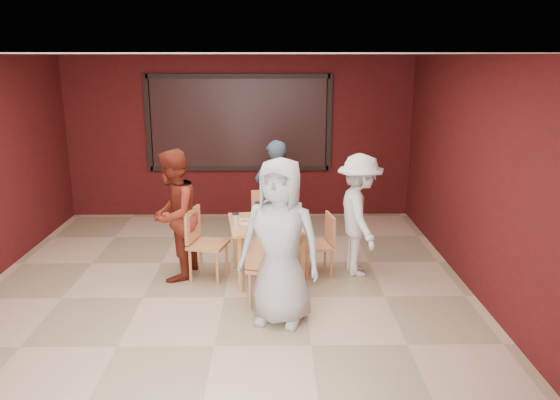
{
  "coord_description": "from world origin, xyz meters",
  "views": [
    {
      "loc": [
        0.59,
        -5.97,
        2.79
      ],
      "look_at": [
        0.67,
        0.6,
        1.04
      ],
      "focal_mm": 35.0,
      "sensor_mm": 36.0,
      "label": 1
    }
  ],
  "objects_px": {
    "diner_back": "(275,195)",
    "chair_right": "(322,241)",
    "chair_left": "(202,239)",
    "diner_left": "(173,215)",
    "dining_table": "(268,229)",
    "diner_right": "(359,215)",
    "chair_front": "(268,264)",
    "diner_front": "(280,242)",
    "chair_back": "(268,220)"
  },
  "relations": [
    {
      "from": "chair_back",
      "to": "diner_left",
      "type": "distance_m",
      "value": 1.45
    },
    {
      "from": "dining_table",
      "to": "chair_left",
      "type": "xyz_separation_m",
      "value": [
        -0.84,
        0.02,
        -0.14
      ]
    },
    {
      "from": "chair_back",
      "to": "diner_right",
      "type": "relative_size",
      "value": 0.59
    },
    {
      "from": "chair_left",
      "to": "diner_front",
      "type": "bearing_deg",
      "value": -50.8
    },
    {
      "from": "diner_front",
      "to": "diner_right",
      "type": "relative_size",
      "value": 1.13
    },
    {
      "from": "diner_right",
      "to": "chair_left",
      "type": "bearing_deg",
      "value": 87.32
    },
    {
      "from": "dining_table",
      "to": "diner_right",
      "type": "distance_m",
      "value": 1.19
    },
    {
      "from": "chair_back",
      "to": "diner_front",
      "type": "xyz_separation_m",
      "value": [
        0.14,
        -1.99,
        0.37
      ]
    },
    {
      "from": "chair_right",
      "to": "diner_right",
      "type": "bearing_deg",
      "value": 3.95
    },
    {
      "from": "dining_table",
      "to": "chair_front",
      "type": "height_order",
      "value": "chair_front"
    },
    {
      "from": "chair_left",
      "to": "diner_front",
      "type": "relative_size",
      "value": 0.51
    },
    {
      "from": "chair_left",
      "to": "diner_right",
      "type": "xyz_separation_m",
      "value": [
        2.01,
        0.12,
        0.28
      ]
    },
    {
      "from": "diner_front",
      "to": "diner_back",
      "type": "xyz_separation_m",
      "value": [
        -0.04,
        2.3,
        -0.08
      ]
    },
    {
      "from": "chair_left",
      "to": "diner_right",
      "type": "bearing_deg",
      "value": 3.52
    },
    {
      "from": "diner_left",
      "to": "chair_right",
      "type": "bearing_deg",
      "value": 102.08
    },
    {
      "from": "diner_front",
      "to": "diner_right",
      "type": "height_order",
      "value": "diner_front"
    },
    {
      "from": "chair_left",
      "to": "diner_left",
      "type": "relative_size",
      "value": 0.55
    },
    {
      "from": "dining_table",
      "to": "chair_left",
      "type": "relative_size",
      "value": 1.17
    },
    {
      "from": "chair_back",
      "to": "chair_left",
      "type": "height_order",
      "value": "chair_back"
    },
    {
      "from": "chair_left",
      "to": "diner_back",
      "type": "distance_m",
      "value": 1.48
    },
    {
      "from": "chair_back",
      "to": "chair_right",
      "type": "relative_size",
      "value": 1.16
    },
    {
      "from": "chair_front",
      "to": "diner_back",
      "type": "xyz_separation_m",
      "value": [
        0.1,
        1.97,
        0.29
      ]
    },
    {
      "from": "chair_back",
      "to": "diner_right",
      "type": "bearing_deg",
      "value": -29.71
    },
    {
      "from": "diner_back",
      "to": "diner_right",
      "type": "distance_m",
      "value": 1.45
    },
    {
      "from": "dining_table",
      "to": "chair_back",
      "type": "height_order",
      "value": "chair_back"
    },
    {
      "from": "chair_right",
      "to": "diner_right",
      "type": "distance_m",
      "value": 0.58
    },
    {
      "from": "chair_right",
      "to": "diner_front",
      "type": "height_order",
      "value": "diner_front"
    },
    {
      "from": "chair_back",
      "to": "diner_front",
      "type": "bearing_deg",
      "value": -86.01
    },
    {
      "from": "chair_back",
      "to": "diner_back",
      "type": "bearing_deg",
      "value": 72.18
    },
    {
      "from": "chair_front",
      "to": "chair_right",
      "type": "distance_m",
      "value": 1.18
    },
    {
      "from": "diner_back",
      "to": "diner_left",
      "type": "relative_size",
      "value": 0.97
    },
    {
      "from": "diner_back",
      "to": "chair_right",
      "type": "bearing_deg",
      "value": 112.32
    },
    {
      "from": "dining_table",
      "to": "diner_front",
      "type": "bearing_deg",
      "value": -83.2
    },
    {
      "from": "chair_left",
      "to": "diner_left",
      "type": "height_order",
      "value": "diner_left"
    },
    {
      "from": "dining_table",
      "to": "chair_left",
      "type": "height_order",
      "value": "chair_left"
    },
    {
      "from": "dining_table",
      "to": "diner_back",
      "type": "bearing_deg",
      "value": 84.84
    },
    {
      "from": "chair_front",
      "to": "diner_right",
      "type": "xyz_separation_m",
      "value": [
        1.17,
        0.99,
        0.27
      ]
    },
    {
      "from": "diner_back",
      "to": "diner_right",
      "type": "xyz_separation_m",
      "value": [
        1.07,
        -0.98,
        -0.02
      ]
    },
    {
      "from": "dining_table",
      "to": "diner_left",
      "type": "bearing_deg",
      "value": 177.91
    },
    {
      "from": "dining_table",
      "to": "diner_front",
      "type": "height_order",
      "value": "diner_front"
    },
    {
      "from": "chair_front",
      "to": "diner_left",
      "type": "bearing_deg",
      "value": 143.35
    },
    {
      "from": "diner_left",
      "to": "dining_table",
      "type": "bearing_deg",
      "value": 98.03
    },
    {
      "from": "chair_front",
      "to": "chair_back",
      "type": "height_order",
      "value": "chair_back"
    },
    {
      "from": "dining_table",
      "to": "diner_back",
      "type": "xyz_separation_m",
      "value": [
        0.1,
        1.12,
        0.15
      ]
    },
    {
      "from": "diner_front",
      "to": "diner_right",
      "type": "distance_m",
      "value": 1.68
    },
    {
      "from": "dining_table",
      "to": "chair_left",
      "type": "distance_m",
      "value": 0.85
    },
    {
      "from": "diner_back",
      "to": "diner_right",
      "type": "relative_size",
      "value": 1.02
    },
    {
      "from": "diner_right",
      "to": "diner_front",
      "type": "bearing_deg",
      "value": 135.72
    },
    {
      "from": "chair_front",
      "to": "diner_back",
      "type": "distance_m",
      "value": 1.99
    },
    {
      "from": "diner_right",
      "to": "diner_back",
      "type": "bearing_deg",
      "value": 41.46
    }
  ]
}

